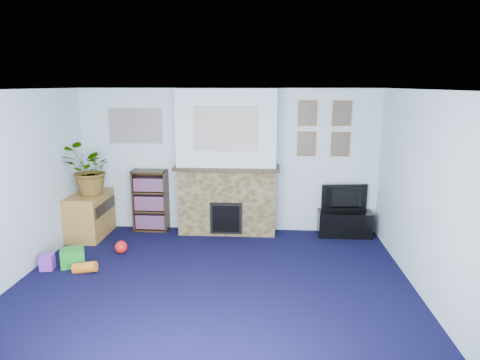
# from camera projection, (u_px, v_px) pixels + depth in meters

# --- Properties ---
(floor) EXTENTS (5.00, 4.50, 0.01)m
(floor) POSITION_uv_depth(u_px,v_px,m) (212.00, 288.00, 5.26)
(floor) COLOR black
(floor) RESTS_ON ground
(ceiling) EXTENTS (5.00, 4.50, 0.01)m
(ceiling) POSITION_uv_depth(u_px,v_px,m) (209.00, 90.00, 4.74)
(ceiling) COLOR white
(ceiling) RESTS_ON wall_back
(wall_back) EXTENTS (5.00, 0.04, 2.40)m
(wall_back) POSITION_uv_depth(u_px,v_px,m) (228.00, 161.00, 7.19)
(wall_back) COLOR silver
(wall_back) RESTS_ON ground
(wall_front) EXTENTS (5.00, 0.04, 2.40)m
(wall_front) POSITION_uv_depth(u_px,v_px,m) (165.00, 280.00, 2.81)
(wall_front) COLOR silver
(wall_front) RESTS_ON ground
(wall_left) EXTENTS (0.04, 4.50, 2.40)m
(wall_left) POSITION_uv_depth(u_px,v_px,m) (5.00, 191.00, 5.16)
(wall_left) COLOR silver
(wall_left) RESTS_ON ground
(wall_right) EXTENTS (0.04, 4.50, 2.40)m
(wall_right) POSITION_uv_depth(u_px,v_px,m) (429.00, 198.00, 4.84)
(wall_right) COLOR silver
(wall_right) RESTS_ON ground
(chimney_breast) EXTENTS (1.72, 0.50, 2.40)m
(chimney_breast) POSITION_uv_depth(u_px,v_px,m) (227.00, 164.00, 7.00)
(chimney_breast) COLOR brown
(chimney_breast) RESTS_ON ground
(collage_main) EXTENTS (1.00, 0.03, 0.68)m
(collage_main) POSITION_uv_depth(u_px,v_px,m) (225.00, 129.00, 6.66)
(collage_main) COLOR gray
(collage_main) RESTS_ON chimney_breast
(collage_left) EXTENTS (0.90, 0.03, 0.58)m
(collage_left) POSITION_uv_depth(u_px,v_px,m) (136.00, 126.00, 7.15)
(collage_left) COLOR gray
(collage_left) RESTS_ON wall_back
(portrait_tl) EXTENTS (0.30, 0.03, 0.40)m
(portrait_tl) POSITION_uv_depth(u_px,v_px,m) (308.00, 113.00, 6.92)
(portrait_tl) COLOR brown
(portrait_tl) RESTS_ON wall_back
(portrait_tr) EXTENTS (0.30, 0.03, 0.40)m
(portrait_tr) POSITION_uv_depth(u_px,v_px,m) (342.00, 113.00, 6.88)
(portrait_tr) COLOR brown
(portrait_tr) RESTS_ON wall_back
(portrait_bl) EXTENTS (0.30, 0.03, 0.40)m
(portrait_bl) POSITION_uv_depth(u_px,v_px,m) (306.00, 144.00, 7.03)
(portrait_bl) COLOR brown
(portrait_bl) RESTS_ON wall_back
(portrait_br) EXTENTS (0.30, 0.03, 0.40)m
(portrait_br) POSITION_uv_depth(u_px,v_px,m) (340.00, 144.00, 6.99)
(portrait_br) COLOR brown
(portrait_br) RESTS_ON wall_back
(tv_stand) EXTENTS (0.87, 0.37, 0.41)m
(tv_stand) POSITION_uv_depth(u_px,v_px,m) (344.00, 222.00, 7.07)
(tv_stand) COLOR black
(tv_stand) RESTS_ON ground
(television) EXTENTS (0.77, 0.19, 0.44)m
(television) POSITION_uv_depth(u_px,v_px,m) (346.00, 198.00, 7.00)
(television) COLOR black
(television) RESTS_ON tv_stand
(bookshelf) EXTENTS (0.58, 0.28, 1.05)m
(bookshelf) POSITION_uv_depth(u_px,v_px,m) (151.00, 202.00, 7.29)
(bookshelf) COLOR black
(bookshelf) RESTS_ON ground
(sideboard) EXTENTS (0.51, 0.92, 0.72)m
(sideboard) POSITION_uv_depth(u_px,v_px,m) (90.00, 215.00, 7.03)
(sideboard) COLOR olive
(sideboard) RESTS_ON ground
(potted_plant) EXTENTS (0.95, 0.98, 0.83)m
(potted_plant) POSITION_uv_depth(u_px,v_px,m) (88.00, 170.00, 6.81)
(potted_plant) COLOR #26661E
(potted_plant) RESTS_ON sideboard
(mantel_clock) EXTENTS (0.10, 0.06, 0.14)m
(mantel_clock) POSITION_uv_depth(u_px,v_px,m) (228.00, 162.00, 6.94)
(mantel_clock) COLOR gold
(mantel_clock) RESTS_ON chimney_breast
(mantel_candle) EXTENTS (0.05, 0.05, 0.17)m
(mantel_candle) POSITION_uv_depth(u_px,v_px,m) (245.00, 162.00, 6.92)
(mantel_candle) COLOR #B2BFC6
(mantel_candle) RESTS_ON chimney_breast
(mantel_teddy) EXTENTS (0.14, 0.14, 0.14)m
(mantel_teddy) POSITION_uv_depth(u_px,v_px,m) (192.00, 162.00, 6.98)
(mantel_teddy) COLOR slate
(mantel_teddy) RESTS_ON chimney_breast
(mantel_can) EXTENTS (0.06, 0.06, 0.13)m
(mantel_can) POSITION_uv_depth(u_px,v_px,m) (271.00, 163.00, 6.90)
(mantel_can) COLOR purple
(mantel_can) RESTS_ON chimney_breast
(green_crate) EXTENTS (0.38, 0.35, 0.25)m
(green_crate) POSITION_uv_depth(u_px,v_px,m) (73.00, 256.00, 5.90)
(green_crate) COLOR #198C26
(green_crate) RESTS_ON ground
(toy_ball) EXTENTS (0.19, 0.19, 0.19)m
(toy_ball) POSITION_uv_depth(u_px,v_px,m) (121.00, 247.00, 6.35)
(toy_ball) COLOR red
(toy_ball) RESTS_ON ground
(toy_block) EXTENTS (0.19, 0.19, 0.21)m
(toy_block) POSITION_uv_depth(u_px,v_px,m) (47.00, 262.00, 5.79)
(toy_block) COLOR purple
(toy_block) RESTS_ON ground
(toy_tube) EXTENTS (0.33, 0.14, 0.19)m
(toy_tube) POSITION_uv_depth(u_px,v_px,m) (85.00, 268.00, 5.70)
(toy_tube) COLOR orange
(toy_tube) RESTS_ON ground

